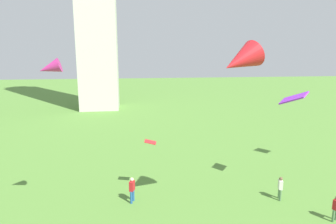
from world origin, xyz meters
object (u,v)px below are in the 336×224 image
kite_flying_0 (150,142)px  kite_flying_2 (240,60)px  kite_flying_4 (50,68)px  person_0 (336,207)px  person_1 (132,188)px  kite_flying_1 (294,98)px  person_3 (280,187)px

kite_flying_0 → kite_flying_2: 8.46m
kite_flying_2 → kite_flying_4: size_ratio=2.14×
kite_flying_4 → person_0: bearing=81.8°
person_0 → person_1: bearing=-46.4°
person_1 → kite_flying_1: kite_flying_1 is taller
person_1 → person_3: 9.73m
person_3 → kite_flying_0: (-8.38, 2.14, 2.78)m
kite_flying_0 → kite_flying_4: size_ratio=0.70×
kite_flying_1 → kite_flying_2: 7.38m
person_3 → kite_flying_2: size_ratio=0.61×
person_0 → person_3: bearing=-84.6°
person_1 → person_3: bearing=105.9°
person_0 → kite_flying_4: 17.39m
person_3 → kite_flying_0: bearing=92.0°
kite_flying_1 → person_1: bearing=-125.1°
person_1 → person_3: person_1 is taller
kite_flying_4 → kite_flying_1: bearing=97.3°
person_1 → kite_flying_2: (5.37, -3.85, 8.20)m
kite_flying_0 → kite_flying_4: (-5.19, -3.59, 5.12)m
person_3 → kite_flying_4: (-13.57, -1.45, 7.90)m
kite_flying_0 → kite_flying_2: (4.07, -4.99, 5.48)m
kite_flying_4 → kite_flying_2: bearing=78.2°
person_1 → kite_flying_0: size_ratio=1.97×
person_3 → kite_flying_1: size_ratio=0.77×
person_0 → kite_flying_4: bearing=-33.1°
person_1 → kite_flying_0: 3.22m
kite_flying_1 → kite_flying_2: bearing=-89.7°
kite_flying_0 → kite_flying_1: bearing=-176.0°
person_0 → person_3: person_3 is taller
person_3 → kite_flying_1: kite_flying_1 is taller
person_0 → kite_flying_4: (-15.43, 1.35, 7.91)m
person_3 → kite_flying_1: bearing=-26.7°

